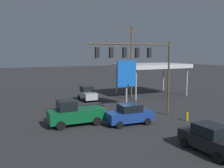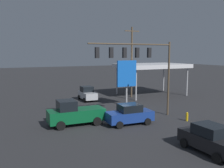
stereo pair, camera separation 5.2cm
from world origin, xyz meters
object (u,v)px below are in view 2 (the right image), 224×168
object	(u,v)px
sedan_waiting	(130,114)
pickup_parked	(75,113)
utility_pole	(132,61)
price_sign	(127,75)
traffic_signal_assembly	(138,59)
sedan_far	(210,139)
fire_hydrant	(187,117)
hatchback_crossing	(87,94)

from	to	relation	value
sedan_waiting	pickup_parked	world-z (taller)	pickup_parked
utility_pole	price_sign	size ratio (longest dim) A/B	1.82
traffic_signal_assembly	price_sign	world-z (taller)	traffic_signal_assembly
sedan_far	utility_pole	bearing A→B (deg)	163.41
traffic_signal_assembly	sedan_waiting	distance (m)	5.57
utility_pole	fire_hydrant	size ratio (longest dim) A/B	11.92
utility_pole	pickup_parked	world-z (taller)	utility_pole
price_sign	fire_hydrant	world-z (taller)	price_sign
sedan_far	hatchback_crossing	xyz separation A→B (m)	(0.89, -21.23, -0.00)
sedan_far	hatchback_crossing	distance (m)	21.25
traffic_signal_assembly	utility_pole	xyz separation A→B (m)	(-5.85, -11.25, -0.54)
sedan_far	hatchback_crossing	size ratio (longest dim) A/B	1.15
price_sign	hatchback_crossing	bearing A→B (deg)	-60.76
sedan_far	pickup_parked	bearing A→B (deg)	-148.87
price_sign	sedan_far	size ratio (longest dim) A/B	1.31
hatchback_crossing	fire_hydrant	size ratio (longest dim) A/B	4.37
traffic_signal_assembly	price_sign	bearing A→B (deg)	-108.93
hatchback_crossing	fire_hydrant	xyz separation A→B (m)	(-5.08, 14.52, -0.51)
traffic_signal_assembly	hatchback_crossing	size ratio (longest dim) A/B	2.40
sedan_far	fire_hydrant	xyz separation A→B (m)	(-4.19, -6.72, -0.51)
traffic_signal_assembly	fire_hydrant	bearing A→B (deg)	144.61
utility_pole	hatchback_crossing	bearing A→B (deg)	-3.68
traffic_signal_assembly	sedan_far	world-z (taller)	traffic_signal_assembly
price_sign	pickup_parked	xyz separation A→B (m)	(8.52, 5.37, -2.84)
hatchback_crossing	sedan_waiting	bearing A→B (deg)	-1.20
sedan_waiting	pickup_parked	size ratio (longest dim) A/B	0.86
traffic_signal_assembly	fire_hydrant	xyz separation A→B (m)	(-3.97, 2.82, -5.64)
sedan_far	traffic_signal_assembly	bearing A→B (deg)	178.35
utility_pole	price_sign	world-z (taller)	utility_pole
utility_pole	sedan_far	size ratio (longest dim) A/B	2.38
utility_pole	pickup_parked	distance (m)	16.83
sedan_waiting	hatchback_crossing	xyz separation A→B (m)	(-0.61, -13.03, -0.00)
fire_hydrant	hatchback_crossing	bearing A→B (deg)	-70.72
traffic_signal_assembly	utility_pole	size ratio (longest dim) A/B	0.88
utility_pole	traffic_signal_assembly	bearing A→B (deg)	62.54
utility_pole	pickup_parked	bearing A→B (deg)	40.73
sedan_waiting	utility_pole	bearing A→B (deg)	-117.55
price_sign	fire_hydrant	distance (m)	9.70
traffic_signal_assembly	hatchback_crossing	xyz separation A→B (m)	(1.11, -11.70, -5.13)
traffic_signal_assembly	price_sign	distance (m)	6.71
hatchback_crossing	fire_hydrant	bearing A→B (deg)	20.76
traffic_signal_assembly	fire_hydrant	size ratio (longest dim) A/B	10.48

